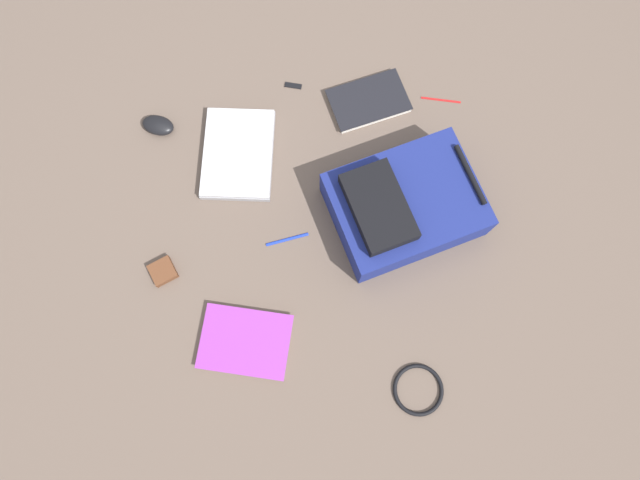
# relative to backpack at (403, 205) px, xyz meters

# --- Properties ---
(ground_plane) EXTENTS (3.62, 3.62, 0.00)m
(ground_plane) POSITION_rel_backpack_xyz_m (0.06, -0.30, -0.07)
(ground_plane) COLOR brown
(backpack) EXTENTS (0.46, 0.52, 0.17)m
(backpack) POSITION_rel_backpack_xyz_m (0.00, 0.00, 0.00)
(backpack) COLOR navy
(backpack) RESTS_ON ground_plane
(laptop) EXTENTS (0.32, 0.24, 0.03)m
(laptop) POSITION_rel_backpack_xyz_m (-0.20, -0.51, -0.06)
(laptop) COLOR #929296
(laptop) RESTS_ON ground_plane
(book_red) EXTENTS (0.23, 0.29, 0.02)m
(book_red) POSITION_rel_backpack_xyz_m (-0.39, -0.08, -0.06)
(book_red) COLOR silver
(book_red) RESTS_ON ground_plane
(book_comic) EXTENTS (0.23, 0.29, 0.02)m
(book_comic) POSITION_rel_backpack_xyz_m (0.39, -0.48, -0.06)
(book_comic) COLOR silver
(book_comic) RESTS_ON ground_plane
(computer_mouse) EXTENTS (0.10, 0.12, 0.04)m
(computer_mouse) POSITION_rel_backpack_xyz_m (-0.31, -0.77, -0.05)
(computer_mouse) COLOR black
(computer_mouse) RESTS_ON ground_plane
(cable_coil) EXTENTS (0.15, 0.15, 0.01)m
(cable_coil) POSITION_rel_backpack_xyz_m (0.54, 0.02, -0.07)
(cable_coil) COLOR black
(cable_coil) RESTS_ON ground_plane
(pen_black) EXTENTS (0.04, 0.13, 0.01)m
(pen_black) POSITION_rel_backpack_xyz_m (0.08, -0.35, -0.07)
(pen_black) COLOR #1933B2
(pen_black) RESTS_ON ground_plane
(pen_blue) EXTENTS (0.03, 0.13, 0.01)m
(pen_blue) POSITION_rel_backpack_xyz_m (-0.39, 0.16, -0.07)
(pen_blue) COLOR red
(pen_blue) RESTS_ON ground_plane
(earbud_pouch) EXTENTS (0.10, 0.10, 0.02)m
(earbud_pouch) POSITION_rel_backpack_xyz_m (0.18, -0.73, -0.06)
(earbud_pouch) COLOR #59331E
(earbud_pouch) RESTS_ON ground_plane
(usb_stick) EXTENTS (0.03, 0.06, 0.01)m
(usb_stick) POSITION_rel_backpack_xyz_m (-0.46, -0.33, -0.07)
(usb_stick) COLOR black
(usb_stick) RESTS_ON ground_plane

